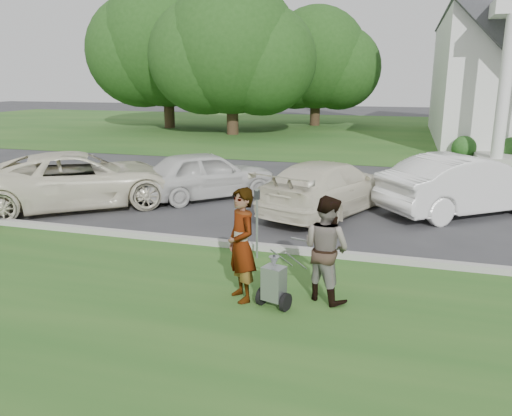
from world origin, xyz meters
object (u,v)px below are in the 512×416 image
at_px(striping_cart, 274,284).
at_px(car_c, 328,187).
at_px(parking_meter_near, 257,215).
at_px(car_a, 80,180).
at_px(person_right, 326,249).
at_px(car_d, 467,185).
at_px(tree_far, 166,48).
at_px(tree_back, 316,63).
at_px(person_left, 241,246).
at_px(tree_left, 232,53).
at_px(car_b, 206,174).

height_order(striping_cart, car_c, car_c).
relative_size(parking_meter_near, car_a, 0.26).
xyz_separation_m(person_right, car_d, (2.76, 6.49, -0.07)).
bearing_deg(car_a, car_c, -117.54).
bearing_deg(tree_far, tree_back, 26.56).
height_order(tree_far, person_left, tree_far).
height_order(person_right, car_c, person_right).
bearing_deg(person_left, tree_left, 158.10).
bearing_deg(striping_cart, car_b, 136.17).
bearing_deg(car_c, car_d, -143.82).
bearing_deg(tree_back, car_c, -79.10).
bearing_deg(person_right, tree_back, -49.84).
relative_size(person_left, parking_meter_near, 1.30).
relative_size(tree_far, person_right, 6.68).
bearing_deg(car_c, tree_far, -33.55).
relative_size(tree_left, striping_cart, 9.93).
bearing_deg(car_a, person_left, -164.66).
relative_size(person_left, car_c, 0.38).
distance_m(striping_cart, car_d, 7.85).
xyz_separation_m(striping_cart, car_c, (-0.07, 6.05, 0.31)).
distance_m(person_left, parking_meter_near, 1.95).
bearing_deg(person_left, striping_cart, 35.22).
bearing_deg(parking_meter_near, tree_back, 97.94).
height_order(tree_far, car_d, tree_far).
height_order(tree_back, person_left, tree_back).
bearing_deg(striping_cart, person_right, 53.16).
distance_m(car_c, car_d, 3.68).
height_order(person_left, car_b, person_left).
xyz_separation_m(striping_cart, person_left, (-0.58, 0.14, 0.53)).
xyz_separation_m(tree_far, tree_back, (10.00, 5.00, -0.97)).
height_order(person_right, car_b, person_right).
xyz_separation_m(tree_back, car_a, (-1.81, -27.26, -3.95)).
bearing_deg(tree_far, person_right, -59.17).
bearing_deg(tree_far, person_left, -61.66).
bearing_deg(tree_far, car_b, -61.07).
height_order(tree_far, person_right, tree_far).
distance_m(person_right, car_b, 7.71).
relative_size(striping_cart, car_d, 0.22).
relative_size(person_left, car_d, 0.39).
bearing_deg(person_left, tree_far, 166.86).
distance_m(person_right, parking_meter_near, 2.22).
xyz_separation_m(person_left, car_b, (-3.29, 6.60, -0.21)).
relative_size(person_right, car_c, 0.36).
relative_size(tree_left, person_right, 6.10).
bearing_deg(car_d, tree_back, -18.75).
distance_m(tree_back, car_b, 25.60).
xyz_separation_m(parking_meter_near, car_c, (0.82, 3.99, -0.20)).
relative_size(striping_cart, parking_meter_near, 0.74).
bearing_deg(car_c, tree_back, -58.26).
relative_size(tree_far, striping_cart, 10.88).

